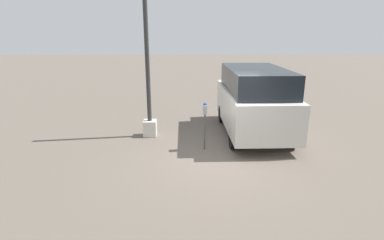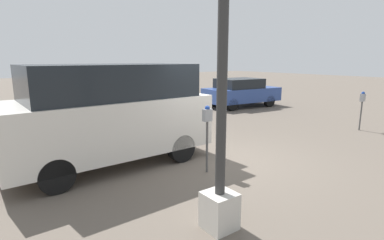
{
  "view_description": "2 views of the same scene",
  "coord_description": "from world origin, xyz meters",
  "views": [
    {
      "loc": [
        -7.94,
        0.81,
        3.5
      ],
      "look_at": [
        0.75,
        0.76,
        0.92
      ],
      "focal_mm": 28.0,
      "sensor_mm": 36.0,
      "label": 1
    },
    {
      "loc": [
        4.64,
        5.2,
        2.44
      ],
      "look_at": [
        1.01,
        0.27,
        1.19
      ],
      "focal_mm": 28.0,
      "sensor_mm": 36.0,
      "label": 2
    }
  ],
  "objects": [
    {
      "name": "ground_plane",
      "position": [
        0.0,
        0.0,
        0.0
      ],
      "size": [
        80.0,
        80.0,
        0.0
      ],
      "primitive_type": "plane",
      "color": "#60564C"
    },
    {
      "name": "parking_meter_near",
      "position": [
        0.69,
        0.38,
        1.09
      ],
      "size": [
        0.2,
        0.12,
        1.48
      ],
      "rotation": [
        0.0,
        0.0,
        0.03
      ],
      "color": "#4C4C4C",
      "rests_on": "ground"
    },
    {
      "name": "parked_van",
      "position": [
        2.16,
        -1.39,
        1.24
      ],
      "size": [
        4.63,
        2.14,
        2.32
      ],
      "rotation": [
        0.0,
        0.0,
        0.03
      ],
      "color": "beige",
      "rests_on": "ground"
    },
    {
      "name": "lamp_post",
      "position": [
        1.95,
        2.21,
        1.49
      ],
      "size": [
        0.44,
        0.44,
        5.16
      ],
      "color": "beige",
      "rests_on": "ground"
    }
  ]
}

